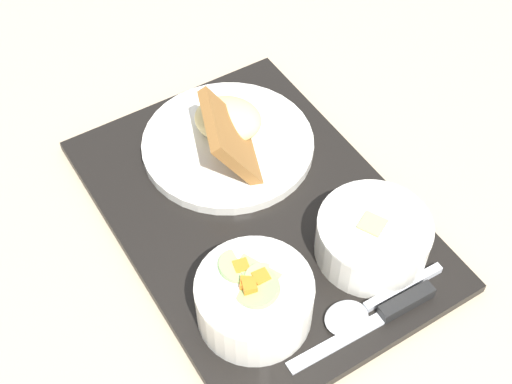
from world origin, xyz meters
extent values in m
plane|color=tan|center=(0.00, 0.00, 0.00)|extent=(4.00, 4.00, 0.00)
cube|color=black|center=(0.00, 0.00, 0.01)|extent=(0.47, 0.36, 0.01)
cylinder|color=silver|center=(-0.11, 0.09, 0.04)|extent=(0.12, 0.12, 0.06)
torus|color=silver|center=(-0.11, 0.09, 0.07)|extent=(0.12, 0.12, 0.01)
cylinder|color=#8EBC6B|center=(-0.11, 0.08, 0.07)|extent=(0.05, 0.05, 0.02)
cylinder|color=#8EBC6B|center=(-0.13, 0.10, 0.06)|extent=(0.05, 0.05, 0.01)
cylinder|color=#8EBC6B|center=(-0.11, 0.09, 0.07)|extent=(0.06, 0.06, 0.02)
cylinder|color=#8EBC6B|center=(-0.08, 0.09, 0.07)|extent=(0.06, 0.06, 0.02)
cylinder|color=#8EBC6B|center=(-0.11, 0.09, 0.06)|extent=(0.06, 0.06, 0.02)
cylinder|color=#8EBC6B|center=(-0.09, 0.07, 0.07)|extent=(0.05, 0.05, 0.01)
cube|color=orange|center=(-0.10, 0.08, 0.07)|extent=(0.02, 0.02, 0.01)
cube|color=orange|center=(-0.10, 0.09, 0.07)|extent=(0.02, 0.02, 0.01)
cube|color=orange|center=(-0.08, 0.08, 0.07)|extent=(0.02, 0.02, 0.01)
cube|color=orange|center=(-0.11, 0.09, 0.07)|extent=(0.02, 0.02, 0.02)
cylinder|color=silver|center=(-0.12, -0.06, 0.04)|extent=(0.12, 0.12, 0.05)
torus|color=silver|center=(-0.12, -0.06, 0.06)|extent=(0.12, 0.12, 0.01)
cylinder|color=#939E56|center=(-0.12, -0.06, 0.04)|extent=(0.11, 0.11, 0.04)
cube|color=#B2C170|center=(-0.12, -0.06, 0.06)|extent=(0.03, 0.03, 0.02)
cylinder|color=silver|center=(0.10, -0.03, 0.02)|extent=(0.21, 0.21, 0.01)
ellipsoid|color=#E5CC7F|center=(0.11, -0.04, 0.04)|extent=(0.11, 0.10, 0.04)
cube|color=#93602D|center=(0.07, -0.02, 0.05)|extent=(0.12, 0.10, 0.09)
cube|color=silver|center=(-0.18, 0.05, 0.01)|extent=(0.03, 0.11, 0.00)
cube|color=black|center=(-0.20, -0.04, 0.02)|extent=(0.02, 0.07, 0.02)
ellipsoid|color=silver|center=(-0.17, 0.02, 0.02)|extent=(0.05, 0.05, 0.01)
cube|color=silver|center=(-0.18, -0.05, 0.02)|extent=(0.02, 0.10, 0.01)
camera|label=1|loc=(-0.39, 0.32, 0.66)|focal=50.00mm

